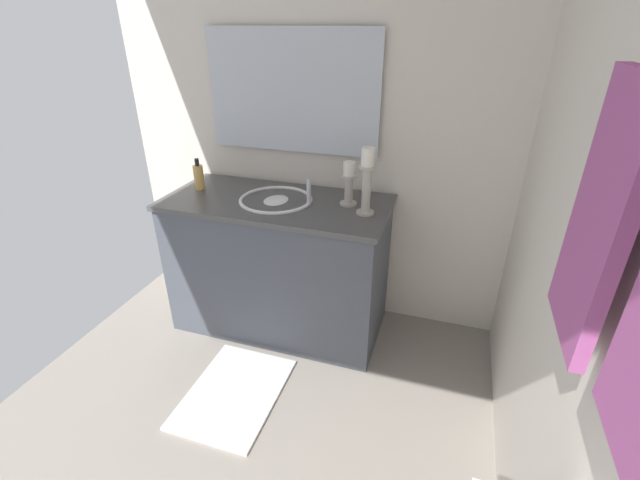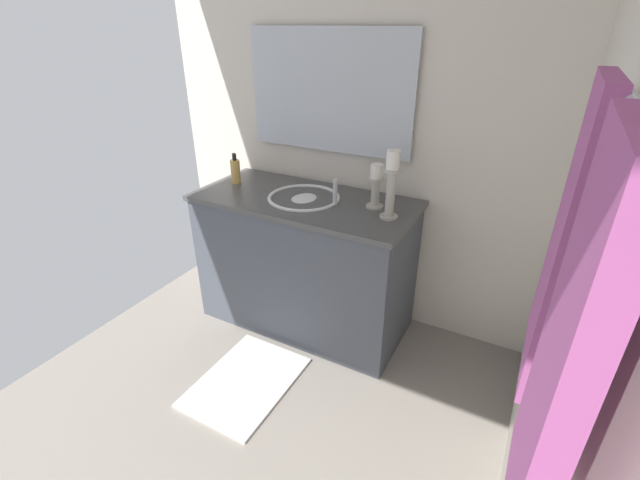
# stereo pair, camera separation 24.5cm
# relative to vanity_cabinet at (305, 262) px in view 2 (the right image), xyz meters

# --- Properties ---
(floor) EXTENTS (2.63, 2.33, 0.02)m
(floor) POSITION_rel_vanity_cabinet_xyz_m (0.99, 0.10, -0.42)
(floor) COLOR gray
(floor) RESTS_ON ground
(wall_back) EXTENTS (2.63, 0.04, 2.45)m
(wall_back) POSITION_rel_vanity_cabinet_xyz_m (0.99, 1.26, 0.82)
(wall_back) COLOR silver
(wall_back) RESTS_ON ground
(wall_left) EXTENTS (0.04, 2.33, 2.45)m
(wall_left) POSITION_rel_vanity_cabinet_xyz_m (-0.33, 0.10, 0.82)
(wall_left) COLOR silver
(wall_left) RESTS_ON ground
(vanity_cabinet) EXTENTS (0.58, 1.24, 0.81)m
(vanity_cabinet) POSITION_rel_vanity_cabinet_xyz_m (0.00, 0.00, 0.00)
(vanity_cabinet) COLOR #474C56
(vanity_cabinet) RESTS_ON ground
(sink_basin) EXTENTS (0.40, 0.40, 0.24)m
(sink_basin) POSITION_rel_vanity_cabinet_xyz_m (0.00, 0.00, 0.37)
(sink_basin) COLOR white
(sink_basin) RESTS_ON vanity_cabinet
(mirror) EXTENTS (0.02, 0.98, 0.65)m
(mirror) POSITION_rel_vanity_cabinet_xyz_m (-0.28, 0.00, 0.93)
(mirror) COLOR silver
(candle_holder_tall) EXTENTS (0.09, 0.09, 0.34)m
(candle_holder_tall) POSITION_rel_vanity_cabinet_xyz_m (0.03, 0.50, 0.59)
(candle_holder_tall) COLOR #B7B2A5
(candle_holder_tall) RESTS_ON vanity_cabinet
(candle_holder_short) EXTENTS (0.09, 0.09, 0.23)m
(candle_holder_short) POSITION_rel_vanity_cabinet_xyz_m (-0.06, 0.39, 0.53)
(candle_holder_short) COLOR #B7B2A5
(candle_holder_short) RESTS_ON vanity_cabinet
(soap_bottle) EXTENTS (0.06, 0.06, 0.18)m
(soap_bottle) POSITION_rel_vanity_cabinet_xyz_m (-0.03, -0.49, 0.48)
(soap_bottle) COLOR #E5B259
(soap_bottle) RESTS_ON vanity_cabinet
(towel_bar) EXTENTS (0.77, 0.02, 0.02)m
(towel_bar) POSITION_rel_vanity_cabinet_xyz_m (1.28, 1.20, 1.18)
(towel_bar) COLOR silver
(towel_near_vanity) EXTENTS (0.28, 0.03, 0.55)m
(towel_near_vanity) POSITION_rel_vanity_cabinet_xyz_m (1.09, 1.18, 0.93)
(towel_near_vanity) COLOR #A54C8C
(towel_near_vanity) RESTS_ON towel_bar
(towel_center) EXTENTS (0.25, 0.03, 0.48)m
(towel_center) POSITION_rel_vanity_cabinet_xyz_m (1.48, 1.18, 0.96)
(towel_center) COLOR #A54C8C
(towel_center) RESTS_ON towel_bar
(bath_mat) EXTENTS (0.60, 0.44, 0.02)m
(bath_mat) POSITION_rel_vanity_cabinet_xyz_m (0.62, 0.00, -0.40)
(bath_mat) COLOR silver
(bath_mat) RESTS_ON ground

